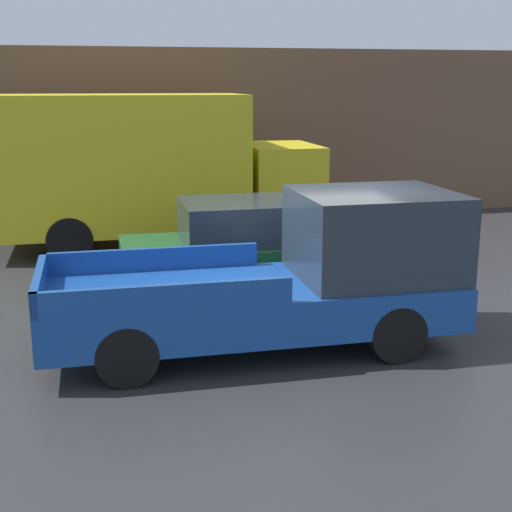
{
  "coord_description": "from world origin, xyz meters",
  "views": [
    {
      "loc": [
        -3.36,
        -9.99,
        3.69
      ],
      "look_at": [
        -0.99,
        0.34,
        1.09
      ],
      "focal_mm": 50.0,
      "sensor_mm": 36.0,
      "label": 1
    }
  ],
  "objects_px": {
    "delivery_truck": "(144,167)",
    "pickup_truck": "(297,276)",
    "car": "(243,247)",
    "newspaper_box": "(240,203)"
  },
  "relations": [
    {
      "from": "pickup_truck",
      "to": "car",
      "type": "bearing_deg",
      "value": 93.99
    },
    {
      "from": "newspaper_box",
      "to": "car",
      "type": "bearing_deg",
      "value": -101.16
    },
    {
      "from": "delivery_truck",
      "to": "car",
      "type": "bearing_deg",
      "value": -70.53
    },
    {
      "from": "car",
      "to": "delivery_truck",
      "type": "distance_m",
      "value": 4.37
    },
    {
      "from": "car",
      "to": "newspaper_box",
      "type": "xyz_separation_m",
      "value": [
        1.31,
        6.64,
        -0.32
      ]
    },
    {
      "from": "delivery_truck",
      "to": "pickup_truck",
      "type": "bearing_deg",
      "value": -76.66
    },
    {
      "from": "pickup_truck",
      "to": "newspaper_box",
      "type": "relative_size",
      "value": 5.78
    },
    {
      "from": "car",
      "to": "delivery_truck",
      "type": "height_order",
      "value": "delivery_truck"
    },
    {
      "from": "delivery_truck",
      "to": "newspaper_box",
      "type": "height_order",
      "value": "delivery_truck"
    },
    {
      "from": "pickup_truck",
      "to": "car",
      "type": "xyz_separation_m",
      "value": [
        -0.19,
        2.79,
        -0.19
      ]
    }
  ]
}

